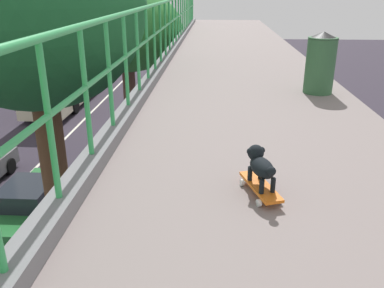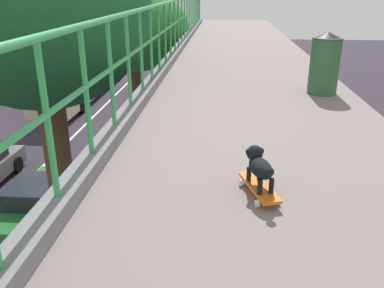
% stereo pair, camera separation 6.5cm
% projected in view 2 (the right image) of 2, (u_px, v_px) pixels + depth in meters
% --- Properties ---
extents(green_railing, '(0.20, 33.89, 1.21)m').
position_uv_depth(green_railing, '(30.00, 209.00, 2.36)').
color(green_railing, slate).
rests_on(green_railing, overpass_deck).
extents(car_green_fifth, '(1.90, 4.51, 1.40)m').
position_uv_depth(car_green_fifth, '(39.00, 201.00, 13.36)').
color(car_green_fifth, '#256C32').
rests_on(car_green_fifth, ground).
extents(city_bus, '(2.66, 11.30, 3.50)m').
position_uv_depth(city_bus, '(78.00, 71.00, 27.17)').
color(city_bus, beige).
rests_on(city_bus, ground).
extents(roadside_tree_mid, '(4.13, 4.13, 8.92)m').
position_uv_depth(roadside_tree_mid, '(39.00, 10.00, 7.30)').
color(roadside_tree_mid, brown).
rests_on(roadside_tree_mid, ground).
extents(roadside_tree_far, '(3.82, 3.82, 7.31)m').
position_uv_depth(roadside_tree_far, '(133.00, 33.00, 13.57)').
color(roadside_tree_far, '#51342C').
rests_on(roadside_tree_far, ground).
extents(toy_skateboard, '(0.30, 0.53, 0.08)m').
position_uv_depth(toy_skateboard, '(259.00, 188.00, 3.02)').
color(toy_skateboard, orange).
rests_on(toy_skateboard, overpass_deck).
extents(small_dog, '(0.23, 0.39, 0.28)m').
position_uv_depth(small_dog, '(259.00, 165.00, 2.97)').
color(small_dog, black).
rests_on(small_dog, toy_skateboard).
extents(litter_bin, '(0.43, 0.43, 0.88)m').
position_uv_depth(litter_bin, '(325.00, 63.00, 5.76)').
color(litter_bin, '#335F3A').
rests_on(litter_bin, overpass_deck).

